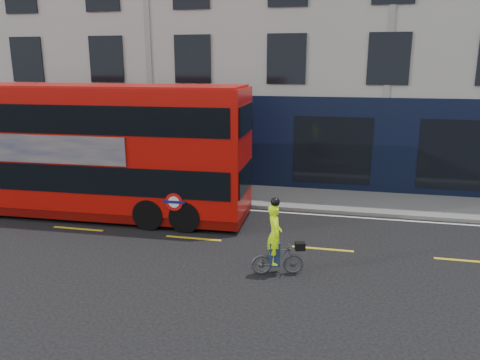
% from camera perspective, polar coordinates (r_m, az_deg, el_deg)
% --- Properties ---
extents(ground, '(120.00, 120.00, 0.00)m').
position_cam_1_polar(ground, '(15.30, -22.03, -7.43)').
color(ground, black).
rests_on(ground, ground).
extents(pavement, '(60.00, 3.00, 0.12)m').
position_cam_1_polar(pavement, '(20.66, -11.98, -1.04)').
color(pavement, slate).
rests_on(pavement, ground).
extents(kerb, '(60.00, 0.12, 0.13)m').
position_cam_1_polar(kerb, '(19.36, -13.79, -2.15)').
color(kerb, slate).
rests_on(kerb, ground).
extents(building_terrace, '(50.00, 10.07, 15.00)m').
position_cam_1_polar(building_terrace, '(26.05, -6.74, 18.73)').
color(building_terrace, '#A4A19B').
rests_on(building_terrace, ground).
extents(road_edge_line, '(58.00, 0.10, 0.01)m').
position_cam_1_polar(road_edge_line, '(19.12, -14.17, -2.57)').
color(road_edge_line, silver).
rests_on(road_edge_line, ground).
extents(lane_dashes, '(58.00, 0.12, 0.01)m').
position_cam_1_polar(lane_dashes, '(16.47, -19.11, -5.64)').
color(lane_dashes, gold).
rests_on(lane_dashes, ground).
extents(bus, '(11.54, 2.90, 4.63)m').
position_cam_1_polar(bus, '(17.38, -18.05, 3.55)').
color(bus, '#B50C07').
rests_on(bus, ground).
extents(cyclist, '(1.42, 0.74, 2.07)m').
position_cam_1_polar(cyclist, '(12.18, 4.46, -8.26)').
color(cyclist, '#4D5052').
rests_on(cyclist, ground).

